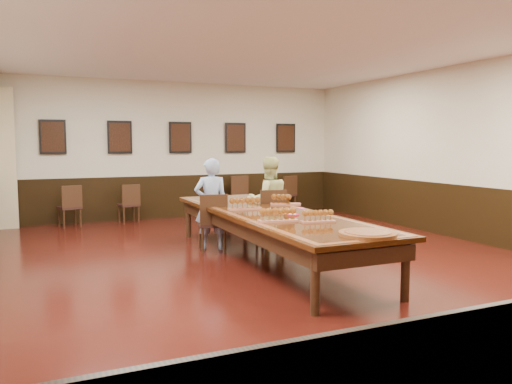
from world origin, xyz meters
name	(u,v)px	position (x,y,z in m)	size (l,w,h in m)	color
floor	(269,262)	(0.00, 0.00, -0.01)	(8.00, 10.00, 0.02)	black
ceiling	(270,42)	(0.00, 0.00, 3.21)	(8.00, 10.00, 0.02)	white
wall_back	(180,150)	(0.00, 5.01, 1.60)	(8.00, 0.02, 3.20)	beige
wall_right	(472,152)	(4.01, 0.00, 1.60)	(0.02, 10.00, 3.20)	beige
chair_man	(212,222)	(-0.54, 1.05, 0.48)	(0.45, 0.49, 0.95)	black
chair_woman	(270,217)	(0.54, 1.11, 0.49)	(0.46, 0.50, 0.98)	black
spare_chair_a	(69,206)	(-2.54, 4.50, 0.45)	(0.42, 0.46, 0.89)	black
spare_chair_b	(129,203)	(-1.30, 4.56, 0.43)	(0.41, 0.44, 0.87)	black
spare_chair_c	(237,195)	(1.39, 4.85, 0.49)	(0.45, 0.50, 0.97)	black
spare_chair_d	(285,194)	(2.72, 4.79, 0.47)	(0.44, 0.48, 0.93)	black
person_man	(211,204)	(-0.52, 1.15, 0.76)	(0.55, 0.36, 1.52)	#4C7ABF
person_woman	(268,201)	(0.55, 1.21, 0.76)	(0.76, 0.59, 1.53)	#E2E690
pink_phone	(301,208)	(0.60, 0.14, 0.76)	(0.07, 0.13, 0.01)	#EB4EAC
curtain	(4,159)	(-3.75, 4.82, 1.45)	(0.45, 0.18, 2.90)	beige
wainscoting	(270,228)	(0.00, 0.00, 0.50)	(8.00, 10.00, 1.00)	black
conference_table	(270,221)	(0.00, 0.00, 0.61)	(1.40, 5.00, 0.76)	black
posters	(180,138)	(0.00, 4.94, 1.90)	(6.14, 0.04, 0.74)	black
flight_a	(245,204)	(-0.25, 0.34, 0.84)	(0.53, 0.21, 0.19)	#9B5941
flight_b	(284,200)	(0.55, 0.61, 0.84)	(0.51, 0.34, 0.18)	#9B5941
flight_c	(278,215)	(-0.32, -0.93, 0.84)	(0.53, 0.24, 0.19)	#9B5941
flight_d	(318,217)	(0.12, -1.18, 0.83)	(0.46, 0.20, 0.17)	#9B5941
red_plate_grp	(292,215)	(0.13, -0.48, 0.76)	(0.20, 0.20, 0.03)	red
carved_platter	(368,234)	(0.15, -2.19, 0.77)	(0.77, 0.77, 0.05)	#5B2C12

